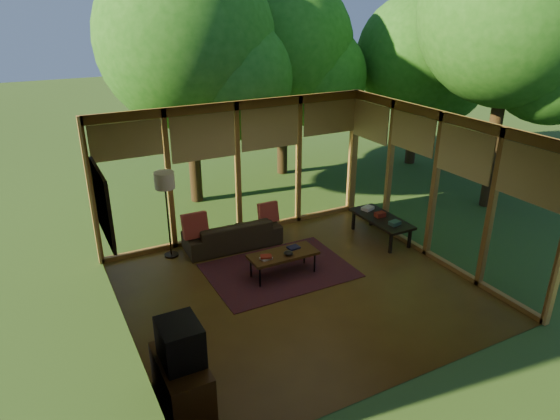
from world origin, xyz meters
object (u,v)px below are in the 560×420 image
media_cabinet (182,381)px  side_console (381,219)px  sofa (232,234)px  coffee_table (283,255)px  television (180,342)px  floor_lamp (165,185)px

media_cabinet → side_console: (4.87, 2.47, 0.11)m
sofa → side_console: 2.96m
coffee_table → side_console: side_console is taller
media_cabinet → side_console: media_cabinet is taller
sofa → media_cabinet: media_cabinet is taller
television → floor_lamp: (0.91, 3.69, 0.56)m
media_cabinet → coffee_table: (2.45, 2.08, 0.09)m
media_cabinet → television: 0.55m
coffee_table → floor_lamp: bearing=133.5°
sofa → side_console: (2.76, -1.05, 0.14)m
floor_lamp → side_console: 4.25m
media_cabinet → coffee_table: media_cabinet is taller
side_console → media_cabinet: bearing=-153.1°
media_cabinet → floor_lamp: floor_lamp is taller
side_console → sofa: bearing=159.2°
floor_lamp → side_console: size_ratio=1.18×
sofa → floor_lamp: (-1.18, 0.17, 1.14)m
floor_lamp → coffee_table: floor_lamp is taller
sofa → coffee_table: 1.48m
sofa → coffee_table: sofa is taller
media_cabinet → floor_lamp: size_ratio=0.61×
television → floor_lamp: size_ratio=0.33×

